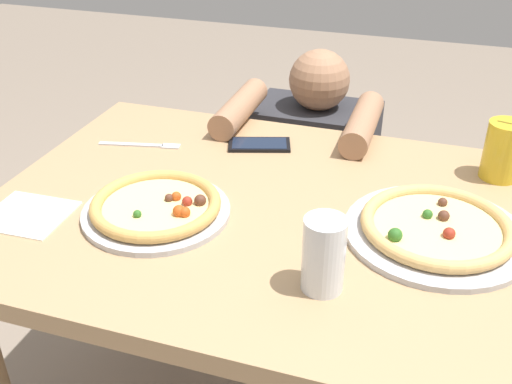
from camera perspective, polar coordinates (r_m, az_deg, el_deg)
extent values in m
cube|color=tan|center=(1.23, 2.41, -2.46)|extent=(1.21, 0.83, 0.04)
cylinder|color=#826748|center=(1.87, -10.53, -4.07)|extent=(0.07, 0.07, 0.71)
cylinder|color=#826748|center=(1.71, 22.76, -9.95)|extent=(0.07, 0.07, 0.71)
cylinder|color=#B7B7BC|center=(1.22, -9.40, -1.86)|extent=(0.30, 0.30, 0.01)
cylinder|color=#EFD68C|center=(1.21, -9.44, -1.42)|extent=(0.21, 0.21, 0.01)
torus|color=tan|center=(1.21, -9.47, -1.14)|extent=(0.26, 0.26, 0.02)
sphere|color=#BF4C19|center=(1.22, -7.55, -0.42)|extent=(0.02, 0.02, 0.02)
sphere|color=brown|center=(1.22, -8.24, -0.55)|extent=(0.02, 0.02, 0.02)
sphere|color=#BF4C19|center=(1.17, -7.31, -1.82)|extent=(0.02, 0.02, 0.02)
sphere|color=#BF4C19|center=(1.17, -6.77, -1.92)|extent=(0.02, 0.02, 0.02)
sphere|color=#2D6623|center=(1.18, -11.18, -2.07)|extent=(0.02, 0.02, 0.02)
sphere|color=maroon|center=(1.20, -6.53, -0.89)|extent=(0.02, 0.02, 0.02)
sphere|color=brown|center=(1.20, -5.31, -0.80)|extent=(0.02, 0.02, 0.02)
cylinder|color=#B7B7BC|center=(1.19, 16.66, -3.65)|extent=(0.35, 0.35, 0.01)
cylinder|color=#EFD68C|center=(1.19, 16.74, -3.21)|extent=(0.24, 0.24, 0.01)
torus|color=tan|center=(1.18, 16.79, -2.92)|extent=(0.29, 0.29, 0.02)
sphere|color=#2D6623|center=(1.12, 13.04, -3.99)|extent=(0.03, 0.03, 0.03)
sphere|color=#2D6623|center=(1.20, 15.94, -2.05)|extent=(0.02, 0.02, 0.02)
sphere|color=maroon|center=(1.15, 17.83, -3.76)|extent=(0.02, 0.02, 0.02)
sphere|color=brown|center=(1.20, 17.36, -2.18)|extent=(0.02, 0.02, 0.02)
sphere|color=brown|center=(1.25, 17.26, -0.93)|extent=(0.02, 0.02, 0.02)
cylinder|color=gold|center=(1.41, 22.39, 3.64)|extent=(0.08, 0.08, 0.13)
cylinder|color=silver|center=(0.99, 6.43, -5.92)|extent=(0.07, 0.07, 0.13)
cube|color=white|center=(0.97, 6.27, -4.10)|extent=(0.03, 0.03, 0.03)
cube|color=white|center=(0.97, 6.86, -3.79)|extent=(0.03, 0.03, 0.02)
cube|color=white|center=(1.29, -20.79, -2.01)|extent=(0.16, 0.15, 0.00)
cube|color=silver|center=(1.51, -11.76, 4.43)|extent=(0.16, 0.05, 0.00)
cube|color=silver|center=(1.49, -8.06, 4.31)|extent=(0.05, 0.03, 0.00)
cube|color=black|center=(1.47, 0.32, 4.50)|extent=(0.17, 0.12, 0.01)
cube|color=#192338|center=(1.47, 0.32, 4.66)|extent=(0.14, 0.10, 0.00)
cylinder|color=#333847|center=(2.03, 5.16, -4.96)|extent=(0.29, 0.29, 0.45)
cube|color=#2D2D33|center=(1.85, 5.66, 4.16)|extent=(0.36, 0.22, 0.27)
sphere|color=#A37556|center=(1.77, 6.02, 10.50)|extent=(0.18, 0.18, 0.18)
cylinder|color=#A37556|center=(1.61, -1.59, 7.95)|extent=(0.07, 0.28, 0.07)
cylinder|color=#A37556|center=(1.54, 10.05, 6.40)|extent=(0.07, 0.28, 0.07)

